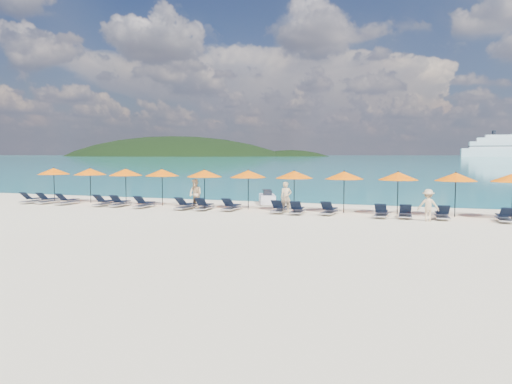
% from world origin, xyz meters
% --- Properties ---
extents(ground, '(1400.00, 1400.00, 0.00)m').
position_xyz_m(ground, '(0.00, 0.00, 0.00)').
color(ground, beige).
extents(sea, '(1600.00, 1300.00, 0.01)m').
position_xyz_m(sea, '(0.00, 660.00, 0.01)').
color(sea, '#1FA9B2').
rests_on(sea, ground).
extents(headland_main, '(374.00, 242.00, 126.50)m').
position_xyz_m(headland_main, '(-300.00, 540.00, -38.00)').
color(headland_main, black).
rests_on(headland_main, ground).
extents(headland_small, '(162.00, 126.00, 85.50)m').
position_xyz_m(headland_small, '(-150.00, 560.00, -35.00)').
color(headland_small, black).
rests_on(headland_small, ground).
extents(jetski, '(1.75, 2.59, 0.86)m').
position_xyz_m(jetski, '(-1.28, 8.81, 0.36)').
color(jetski, white).
rests_on(jetski, ground).
extents(beachgoer_a, '(0.72, 0.62, 1.67)m').
position_xyz_m(beachgoer_a, '(1.18, 4.51, 0.83)').
color(beachgoer_a, '#DBB383').
rests_on(beachgoer_a, ground).
extents(beachgoer_b, '(0.94, 0.73, 1.71)m').
position_xyz_m(beachgoer_b, '(-4.24, 4.59, 0.86)').
color(beachgoer_b, '#DBB383').
rests_on(beachgoer_b, ground).
extents(beachgoer_c, '(1.00, 0.51, 1.51)m').
position_xyz_m(beachgoer_c, '(8.39, 3.49, 0.75)').
color(beachgoer_c, '#DBB383').
rests_on(beachgoer_c, ground).
extents(umbrella_0, '(2.10, 2.10, 2.28)m').
position_xyz_m(umbrella_0, '(-14.96, 5.44, 2.02)').
color(umbrella_0, black).
rests_on(umbrella_0, ground).
extents(umbrella_1, '(2.10, 2.10, 2.28)m').
position_xyz_m(umbrella_1, '(-12.20, 5.58, 2.02)').
color(umbrella_1, black).
rests_on(umbrella_1, ground).
extents(umbrella_2, '(2.10, 2.10, 2.28)m').
position_xyz_m(umbrella_2, '(-9.45, 5.45, 2.02)').
color(umbrella_2, black).
rests_on(umbrella_2, ground).
extents(umbrella_3, '(2.10, 2.10, 2.28)m').
position_xyz_m(umbrella_3, '(-6.94, 5.57, 2.02)').
color(umbrella_3, black).
rests_on(umbrella_3, ground).
extents(umbrella_4, '(2.10, 2.10, 2.28)m').
position_xyz_m(umbrella_4, '(-4.01, 5.34, 2.02)').
color(umbrella_4, black).
rests_on(umbrella_4, ground).
extents(umbrella_5, '(2.10, 2.10, 2.28)m').
position_xyz_m(umbrella_5, '(-1.33, 5.46, 2.02)').
color(umbrella_5, black).
rests_on(umbrella_5, ground).
extents(umbrella_6, '(2.10, 2.10, 2.28)m').
position_xyz_m(umbrella_6, '(1.37, 5.46, 2.02)').
color(umbrella_6, black).
rests_on(umbrella_6, ground).
extents(umbrella_7, '(2.10, 2.10, 2.28)m').
position_xyz_m(umbrella_7, '(4.11, 5.50, 2.02)').
color(umbrella_7, black).
rests_on(umbrella_7, ground).
extents(umbrella_8, '(2.10, 2.10, 2.28)m').
position_xyz_m(umbrella_8, '(6.88, 5.54, 2.02)').
color(umbrella_8, black).
rests_on(umbrella_8, ground).
extents(umbrella_9, '(2.10, 2.10, 2.28)m').
position_xyz_m(umbrella_9, '(9.66, 5.55, 2.02)').
color(umbrella_9, black).
rests_on(umbrella_9, ground).
extents(lounger_0, '(0.70, 1.73, 0.66)m').
position_xyz_m(lounger_0, '(-15.55, 4.12, 0.24)').
color(lounger_0, silver).
rests_on(lounger_0, ground).
extents(lounger_1, '(0.68, 1.72, 0.66)m').
position_xyz_m(lounger_1, '(-14.45, 4.25, 0.24)').
color(lounger_1, silver).
rests_on(lounger_1, ground).
extents(lounger_2, '(0.70, 1.73, 0.66)m').
position_xyz_m(lounger_2, '(-12.86, 4.16, 0.24)').
color(lounger_2, silver).
rests_on(lounger_2, ground).
extents(lounger_3, '(0.64, 1.71, 0.66)m').
position_xyz_m(lounger_3, '(-10.13, 4.17, 0.24)').
color(lounger_3, silver).
rests_on(lounger_3, ground).
extents(lounger_4, '(0.76, 1.75, 0.66)m').
position_xyz_m(lounger_4, '(-9.05, 4.22, 0.24)').
color(lounger_4, silver).
rests_on(lounger_4, ground).
extents(lounger_5, '(0.63, 1.71, 0.66)m').
position_xyz_m(lounger_5, '(-7.31, 4.11, 0.24)').
color(lounger_5, silver).
rests_on(lounger_5, ground).
extents(lounger_6, '(0.78, 1.75, 0.66)m').
position_xyz_m(lounger_6, '(-4.59, 4.09, 0.24)').
color(lounger_6, silver).
rests_on(lounger_6, ground).
extents(lounger_7, '(0.74, 1.74, 0.66)m').
position_xyz_m(lounger_7, '(-3.47, 4.15, 0.24)').
color(lounger_7, silver).
rests_on(lounger_7, ground).
extents(lounger_8, '(0.67, 1.72, 0.66)m').
position_xyz_m(lounger_8, '(-1.93, 4.41, 0.24)').
color(lounger_8, silver).
rests_on(lounger_8, ground).
extents(lounger_9, '(0.68, 1.72, 0.66)m').
position_xyz_m(lounger_9, '(0.88, 4.30, 0.24)').
color(lounger_9, silver).
rests_on(lounger_9, ground).
extents(lounger_10, '(0.79, 1.75, 0.66)m').
position_xyz_m(lounger_10, '(1.91, 4.09, 0.24)').
color(lounger_10, silver).
rests_on(lounger_10, ground).
extents(lounger_11, '(0.70, 1.73, 0.66)m').
position_xyz_m(lounger_11, '(3.54, 4.39, 0.24)').
color(lounger_11, silver).
rests_on(lounger_11, ground).
extents(lounger_12, '(0.64, 1.71, 0.66)m').
position_xyz_m(lounger_12, '(6.21, 4.13, 0.24)').
color(lounger_12, silver).
rests_on(lounger_12, ground).
extents(lounger_13, '(0.72, 1.73, 0.66)m').
position_xyz_m(lounger_13, '(7.33, 4.26, 0.24)').
color(lounger_13, silver).
rests_on(lounger_13, ground).
extents(lounger_14, '(0.75, 1.74, 0.66)m').
position_xyz_m(lounger_14, '(9.04, 4.37, 0.24)').
color(lounger_14, silver).
rests_on(lounger_14, ground).
extents(lounger_15, '(0.70, 1.73, 0.66)m').
position_xyz_m(lounger_15, '(11.74, 4.27, 0.24)').
color(lounger_15, silver).
rests_on(lounger_15, ground).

